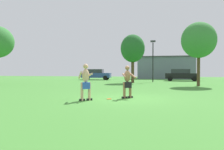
# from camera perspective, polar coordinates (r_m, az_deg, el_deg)

# --- Properties ---
(ground_plane) EXTENTS (80.00, 80.00, 0.00)m
(ground_plane) POSITION_cam_1_polar(r_m,az_deg,el_deg) (11.31, 3.88, -5.89)
(ground_plane) COLOR #428433
(player_with_cap) EXTENTS (0.76, 0.79, 1.70)m
(player_with_cap) POSITION_cam_1_polar(r_m,az_deg,el_deg) (10.45, -6.66, -1.33)
(player_with_cap) COLOR black
(player_with_cap) RESTS_ON ground_plane
(player_in_black) EXTENTS (0.74, 0.79, 1.63)m
(player_in_black) POSITION_cam_1_polar(r_m,az_deg,el_deg) (11.32, 3.90, -1.55)
(player_in_black) COLOR black
(player_in_black) RESTS_ON ground_plane
(frisbee) EXTENTS (0.24, 0.24, 0.03)m
(frisbee) POSITION_cam_1_polar(r_m,az_deg,el_deg) (10.97, -0.75, -6.05)
(frisbee) COLOR orange
(frisbee) RESTS_ON ground_plane
(car_black_near_post) EXTENTS (4.43, 2.30, 1.58)m
(car_black_near_post) POSITION_cam_1_polar(r_m,az_deg,el_deg) (31.53, 17.15, 0.07)
(car_black_near_post) COLOR black
(car_black_near_post) RESTS_ON ground_plane
(car_blue_mid_lot) EXTENTS (4.41, 2.27, 1.58)m
(car_blue_mid_lot) POSITION_cam_1_polar(r_m,az_deg,el_deg) (33.88, -4.08, 0.19)
(car_blue_mid_lot) COLOR #2D478C
(car_blue_mid_lot) RESTS_ON ground_plane
(lamp_post) EXTENTS (0.60, 0.24, 4.97)m
(lamp_post) POSITION_cam_1_polar(r_m,az_deg,el_deg) (27.48, 10.28, 4.72)
(lamp_post) COLOR black
(lamp_post) RESTS_ON ground_plane
(outbuilding_behind_lot) EXTENTS (9.43, 6.92, 3.73)m
(outbuilding_behind_lot) POSITION_cam_1_polar(r_m,az_deg,el_deg) (40.20, 13.33, 1.80)
(outbuilding_behind_lot) COLOR slate
(outbuilding_behind_lot) RESTS_ON ground_plane
(tree_left_field) EXTENTS (3.05, 3.05, 5.70)m
(tree_left_field) POSITION_cam_1_polar(r_m,az_deg,el_deg) (21.78, 21.01, 8.18)
(tree_left_field) COLOR #4C3823
(tree_left_field) RESTS_ON ground_plane
(tree_right_field) EXTENTS (2.69, 2.69, 5.40)m
(tree_right_field) POSITION_cam_1_polar(r_m,az_deg,el_deg) (25.46, 5.23, 6.61)
(tree_right_field) COLOR #4C3823
(tree_right_field) RESTS_ON ground_plane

